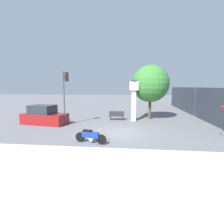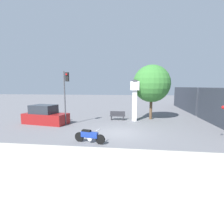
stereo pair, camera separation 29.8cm
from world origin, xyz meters
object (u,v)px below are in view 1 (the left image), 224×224
(motorcycle, at_px, (90,136))
(street_tree, at_px, (150,84))
(traffic_light, at_px, (65,89))
(bench, at_px, (117,115))
(freight_train, at_px, (207,102))
(parked_car, at_px, (44,116))
(clock_tower, at_px, (134,94))

(motorcycle, height_order, street_tree, street_tree)
(traffic_light, bearing_deg, bench, 35.03)
(motorcycle, distance_m, freight_train, 16.15)
(motorcycle, xyz_separation_m, street_tree, (4.51, 8.77, 3.38))
(bench, bearing_deg, motorcycle, -97.09)
(traffic_light, bearing_deg, parked_car, 172.76)
(motorcycle, distance_m, clock_tower, 8.44)
(motorcycle, relative_size, parked_car, 0.47)
(motorcycle, distance_m, parked_car, 7.62)
(motorcycle, height_order, parked_car, parked_car)
(clock_tower, bearing_deg, motorcycle, -109.88)
(traffic_light, height_order, street_tree, street_tree)
(traffic_light, relative_size, street_tree, 0.84)
(freight_train, bearing_deg, parked_car, -159.98)
(motorcycle, bearing_deg, traffic_light, 139.23)
(street_tree, xyz_separation_m, parked_car, (-10.19, -3.70, -3.08))
(freight_train, height_order, bench, freight_train)
(motorcycle, bearing_deg, freight_train, 58.44)
(motorcycle, bearing_deg, street_tree, 76.57)
(freight_train, relative_size, bench, 15.42)
(traffic_light, bearing_deg, street_tree, 26.74)
(traffic_light, relative_size, parked_car, 1.10)
(clock_tower, xyz_separation_m, street_tree, (1.76, 1.15, 1.01))
(traffic_light, xyz_separation_m, parked_car, (-2.28, 0.29, -2.57))
(street_tree, height_order, parked_car, street_tree)
(street_tree, bearing_deg, motorcycle, -117.24)
(motorcycle, height_order, clock_tower, clock_tower)
(clock_tower, xyz_separation_m, traffic_light, (-6.15, -2.84, 0.50))
(parked_car, bearing_deg, bench, 32.55)
(traffic_light, xyz_separation_m, street_tree, (7.91, 3.99, 0.50))
(street_tree, bearing_deg, parked_car, -160.06)
(motorcycle, distance_m, traffic_light, 6.53)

